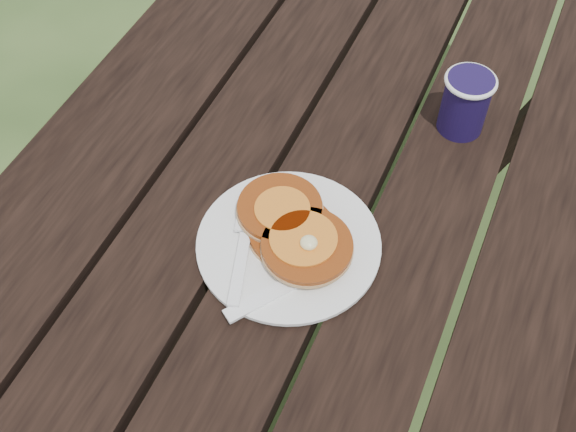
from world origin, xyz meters
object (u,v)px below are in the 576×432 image
at_px(plate, 289,245).
at_px(coffee_cup, 466,100).
at_px(pancake_stack, 294,229).
at_px(picnic_table, 351,242).

distance_m(plate, coffee_cup, 0.34).
bearing_deg(pancake_stack, plate, -98.05).
xyz_separation_m(picnic_table, pancake_stack, (-0.00, -0.29, 0.41)).
distance_m(picnic_table, coffee_cup, 0.46).
relative_size(pancake_stack, coffee_cup, 1.80).
bearing_deg(picnic_table, pancake_stack, -90.14).
bearing_deg(plate, coffee_cup, 64.31).
distance_m(pancake_stack, coffee_cup, 0.33).
bearing_deg(coffee_cup, picnic_table, -178.08).
bearing_deg(picnic_table, coffee_cup, 1.92).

